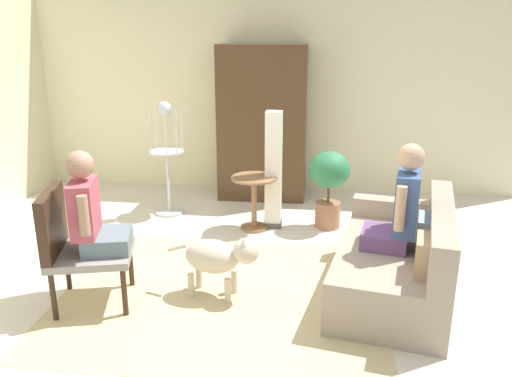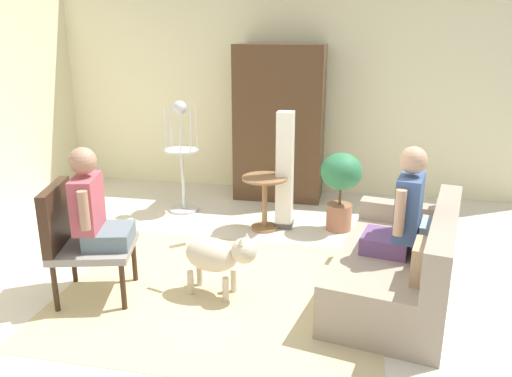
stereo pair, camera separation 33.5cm
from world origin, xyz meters
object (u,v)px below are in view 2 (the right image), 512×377
Objects in this scene: armoire_cabinet at (279,123)px; person_on_couch at (402,211)px; armchair at (76,234)px; round_end_table at (265,196)px; column_lamp at (285,172)px; potted_plant at (341,182)px; couch at (402,267)px; bird_cage_stand at (182,155)px; dog at (218,255)px; person_on_armchair at (94,207)px.

person_on_couch is at bearing -61.19° from armoire_cabinet.
person_on_couch is 0.45× the size of armoire_cabinet.
round_end_table is (1.23, 1.79, -0.16)m from armchair.
potted_plant is at bearing 3.86° from column_lamp.
armoire_cabinet is (-1.39, 2.54, 0.20)m from person_on_couch.
couch is 1.61m from potted_plant.
armoire_cabinet is (-0.04, 1.20, 0.60)m from round_end_table.
bird_cage_stand is 1.33m from column_lamp.
round_end_table is 1.55m from dog.
person_on_armchair is at bearing -170.12° from couch.
person_on_couch is 2.47m from person_on_armchair.
couch is 2.91× the size of round_end_table.
person_on_armchair is 2.70m from potted_plant.
couch is 1.52m from dog.
armoire_cabinet is at bearing 91.69° from round_end_table.
person_on_couch is (2.59, 0.45, 0.23)m from armchair.
couch is 1.83× the size of armchair.
person_on_couch reaches higher than couch.
column_lamp is (1.44, 1.91, 0.09)m from armchair.
person_on_couch reaches higher than armchair.
person_on_armchair is at bearing -124.46° from column_lamp.
column_lamp is 1.16m from armoire_cabinet.
potted_plant is at bearing 61.37° from dog.
round_end_table is at bearing -151.02° from column_lamp.
armoire_cabinet is (1.20, 2.99, 0.44)m from armchair.
person_on_armchair is 2.09m from round_end_table.
person_on_couch reaches higher than potted_plant.
round_end_table is (-1.40, 1.32, 0.10)m from couch.
dog is at bearing -93.95° from round_end_table.
armoire_cabinet reaches higher than potted_plant.
armchair is at bearing -170.05° from person_on_couch.
person_on_armchair is 0.60× the size of bird_cage_stand.
couch is at bearing -34.60° from bird_cage_stand.
armchair is 0.74× the size of column_lamp.
couch is 0.89× the size of armoire_cabinet.
bird_cage_stand is 1.36m from armoire_cabinet.
round_end_table is 0.45× the size of bird_cage_stand.
armoire_cabinet reaches higher than dog.
armchair is 2.83m from potted_plant.
person_on_couch is 1.86m from column_lamp.
column_lamp is 0.66× the size of armoire_cabinet.
dog is (0.97, 0.21, -0.43)m from person_on_armchair.
column_lamp reaches higher than potted_plant.
bird_cage_stand is at bearing 117.03° from dog.
potted_plant is (0.93, 1.70, 0.20)m from dog.
dog is 1.95m from potted_plant.
round_end_table is at bearing -169.36° from potted_plant.
armchair is 0.29m from person_on_armchair.
couch reaches higher than round_end_table.
person_on_armchair is at bearing -170.34° from person_on_couch.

